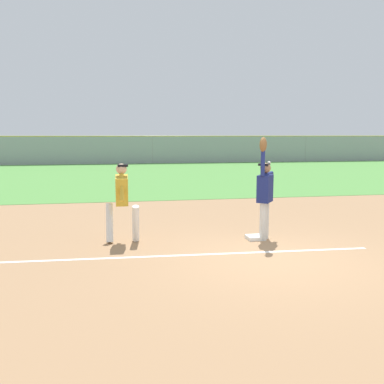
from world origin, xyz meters
TOP-DOWN VIEW (x-y plane):
  - ground_plane at (0.00, 0.00)m, footprint 78.70×78.70m
  - outfield_grass at (0.00, 17.09)m, footprint 52.56×19.47m
  - chalk_foul_line at (-3.87, 0.58)m, footprint 11.99×0.56m
  - first_base at (0.13, 1.48)m, footprint 0.39×0.39m
  - fielder at (0.30, 1.42)m, footprint 0.61×0.79m
  - runner at (-2.81, 1.73)m, footprint 0.71×0.84m
  - baseball at (0.43, 1.53)m, footprint 0.07×0.07m
  - outfield_fence at (0.00, 26.82)m, footprint 52.64×0.08m
  - parked_car_silver at (-7.26, 28.88)m, footprint 4.46×2.24m
  - parked_car_red at (-2.03, 29.48)m, footprint 4.41×2.14m
  - parked_car_white at (3.35, 29.02)m, footprint 4.49×2.30m
  - parked_car_green at (9.20, 29.32)m, footprint 4.58×2.49m

SIDE VIEW (x-z plane):
  - ground_plane at x=0.00m, z-range 0.00..0.00m
  - chalk_foul_line at x=-3.87m, z-range 0.00..0.01m
  - outfield_grass at x=0.00m, z-range 0.00..0.01m
  - first_base at x=0.13m, z-range 0.00..0.08m
  - parked_car_silver at x=-7.26m, z-range 0.05..1.30m
  - parked_car_red at x=-2.03m, z-range 0.05..1.30m
  - parked_car_white at x=3.35m, z-range 0.05..1.30m
  - parked_car_green at x=9.20m, z-range 0.05..1.30m
  - runner at x=-2.81m, z-range 0.14..1.86m
  - outfield_fence at x=0.00m, z-range 0.00..2.22m
  - fielder at x=0.30m, z-range -0.02..2.26m
  - baseball at x=0.43m, z-range 1.67..1.75m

